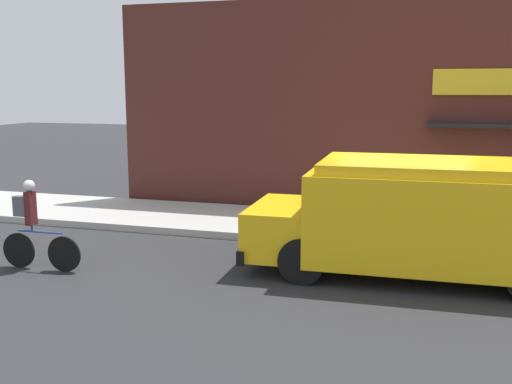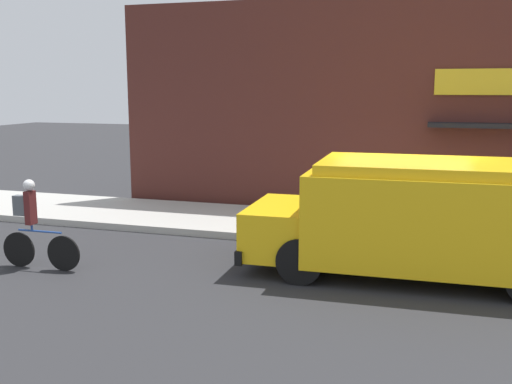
{
  "view_description": "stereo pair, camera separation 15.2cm",
  "coord_description": "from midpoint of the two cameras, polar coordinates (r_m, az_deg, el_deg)",
  "views": [
    {
      "loc": [
        0.56,
        -11.7,
        3.21
      ],
      "look_at": [
        -2.86,
        -0.2,
        1.1
      ],
      "focal_mm": 42.0,
      "sensor_mm": 36.0,
      "label": 1
    },
    {
      "loc": [
        0.71,
        -11.65,
        3.21
      ],
      "look_at": [
        -2.86,
        -0.2,
        1.1
      ],
      "focal_mm": 42.0,
      "sensor_mm": 36.0,
      "label": 2
    }
  ],
  "objects": [
    {
      "name": "storefront",
      "position": [
        14.91,
        14.48,
        7.63
      ],
      "size": [
        15.15,
        0.76,
        5.36
      ],
      "color": "#4C231E",
      "rests_on": "ground_plane"
    },
    {
      "name": "sidewalk",
      "position": [
        13.53,
        13.46,
        -3.69
      ],
      "size": [
        28.0,
        2.94,
        0.16
      ],
      "color": "#ADAAA3",
      "rests_on": "ground_plane"
    },
    {
      "name": "trash_bin",
      "position": [
        13.64,
        16.65,
        -1.68
      ],
      "size": [
        0.49,
        0.49,
        0.79
      ],
      "color": "#38383D",
      "rests_on": "sidewalk"
    },
    {
      "name": "ground_plane",
      "position": [
        12.12,
        13.04,
        -5.64
      ],
      "size": [
        70.0,
        70.0,
        0.0
      ],
      "primitive_type": "plane",
      "color": "#2B2B2D"
    },
    {
      "name": "cyclist",
      "position": [
        11.32,
        -20.77,
        -3.07
      ],
      "size": [
        1.56,
        0.2,
        1.61
      ],
      "rotation": [
        0.0,
        0.0,
        0.02
      ],
      "color": "black",
      "rests_on": "ground_plane"
    },
    {
      "name": "school_bus",
      "position": [
        10.55,
        15.76,
        -2.21
      ],
      "size": [
        5.74,
        2.76,
        1.99
      ],
      "rotation": [
        0.0,
        0.0,
        0.03
      ],
      "color": "yellow",
      "rests_on": "ground_plane"
    }
  ]
}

